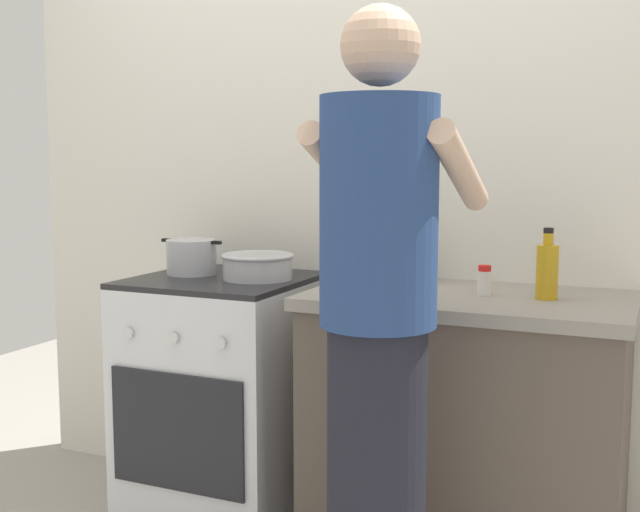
# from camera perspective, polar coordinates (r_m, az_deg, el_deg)

# --- Properties ---
(back_wall) EXTENTS (3.20, 0.10, 2.50)m
(back_wall) POSITION_cam_1_polar(r_m,az_deg,el_deg) (2.96, 5.67, 5.48)
(back_wall) COLOR silver
(back_wall) RESTS_ON ground
(countertop) EXTENTS (1.00, 0.60, 0.90)m
(countertop) POSITION_cam_1_polar(r_m,az_deg,el_deg) (2.68, 10.33, -12.19)
(countertop) COLOR brown
(countertop) RESTS_ON ground
(stove_range) EXTENTS (0.60, 0.62, 0.90)m
(stove_range) POSITION_cam_1_polar(r_m,az_deg,el_deg) (3.00, -6.89, -10.05)
(stove_range) COLOR silver
(stove_range) RESTS_ON ground
(pot) EXTENTS (0.25, 0.18, 0.13)m
(pot) POSITION_cam_1_polar(r_m,az_deg,el_deg) (2.99, -9.12, -0.07)
(pot) COLOR #B2B2B7
(pot) RESTS_ON stove_range
(mixing_bowl) EXTENTS (0.26, 0.26, 0.09)m
(mixing_bowl) POSITION_cam_1_polar(r_m,az_deg,el_deg) (2.84, -4.46, -0.66)
(mixing_bowl) COLOR #B7B7BC
(mixing_bowl) RESTS_ON stove_range
(utensil_crock) EXTENTS (0.10, 0.10, 0.33)m
(utensil_crock) POSITION_cam_1_polar(r_m,az_deg,el_deg) (2.79, 6.84, 0.14)
(utensil_crock) COLOR silver
(utensil_crock) RESTS_ON countertop
(spice_bottle) EXTENTS (0.04, 0.04, 0.09)m
(spice_bottle) POSITION_cam_1_polar(r_m,az_deg,el_deg) (2.55, 11.61, -1.73)
(spice_bottle) COLOR silver
(spice_bottle) RESTS_ON countertop
(oil_bottle) EXTENTS (0.07, 0.07, 0.22)m
(oil_bottle) POSITION_cam_1_polar(r_m,az_deg,el_deg) (2.52, 15.84, -0.96)
(oil_bottle) COLOR gold
(oil_bottle) RESTS_ON countertop
(person) EXTENTS (0.41, 0.50, 1.70)m
(person) POSITION_cam_1_polar(r_m,az_deg,el_deg) (2.08, 4.17, -5.97)
(person) COLOR black
(person) RESTS_ON ground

